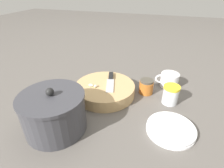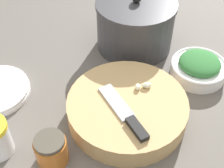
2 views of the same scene
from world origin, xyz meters
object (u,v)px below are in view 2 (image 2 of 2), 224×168
Objects in this scene: honey_jar at (51,150)px; stock_pot at (135,24)px; herb_bowl at (199,67)px; chef_knife at (126,114)px; cutting_board at (127,109)px; garlic_cloves at (144,87)px.

stock_pot is at bearing 50.76° from honey_jar.
chef_knife is at bearing -150.59° from herb_bowl.
cutting_board is 6.36× the size of garlic_cloves.
honey_jar reaches higher than garlic_cloves.
garlic_cloves is 0.20× the size of stock_pot.
honey_jar is at bearing -157.10° from herb_bowl.
cutting_board is at bearing -157.13° from herb_bowl.
cutting_board is 1.58× the size of chef_knife.
garlic_cloves reaches higher than herb_bowl.
garlic_cloves is 0.29× the size of herb_bowl.
honey_jar is at bearing -129.24° from stock_pot.
cutting_board is 1.86× the size of herb_bowl.
chef_knife is at bearing 12.53° from honey_jar.
cutting_board is at bearing 53.78° from chef_knife.
chef_knife is 0.79× the size of stock_pot.
chef_knife is (-0.02, -0.04, 0.03)m from cutting_board.
cutting_board is 0.25m from herb_bowl.
garlic_cloves reaches higher than cutting_board.
stock_pot is (0.10, 0.27, 0.05)m from cutting_board.
stock_pot is at bearing 54.37° from chef_knife.
chef_knife is 0.18m from honey_jar.
cutting_board is 0.07m from garlic_cloves.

